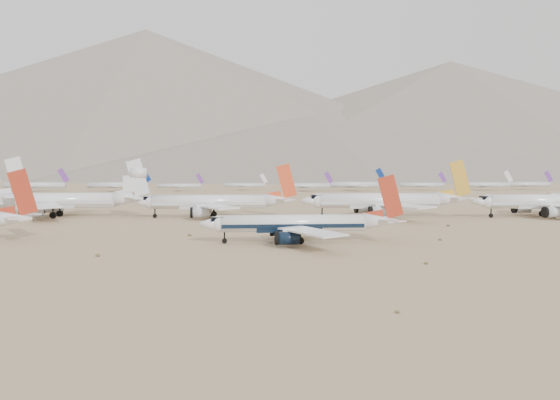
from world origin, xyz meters
name	(u,v)px	position (x,y,z in m)	size (l,w,h in m)	color
ground	(330,243)	(0.00, 0.00, 0.00)	(7000.00, 7000.00, 0.00)	#917654
main_airliner	(302,224)	(-6.01, 0.64, 3.95)	(40.75, 39.80, 14.38)	white
row2_navy_widebody	(550,202)	(82.71, 56.80, 5.02)	(50.58, 49.46, 17.99)	white
row2_gold_tail	(386,201)	(29.11, 60.85, 5.29)	(53.15, 51.98, 18.93)	white
row2_orange_tail	(216,202)	(-26.07, 64.94, 4.94)	(49.38, 48.31, 17.62)	white
row2_white_trijet	(61,200)	(-76.34, 69.77, 5.59)	(54.44, 53.21, 19.29)	white
distant_storage_row	(271,185)	(9.02, 309.40, 4.46)	(564.84, 61.00, 15.56)	silver
mountain_range	(262,117)	(70.18, 1648.01, 190.32)	(7354.00, 3024.00, 470.00)	slate
foothills	(473,149)	(526.68, 1100.00, 67.15)	(4637.50, 1395.00, 155.00)	slate
desert_scrub	(377,265)	(2.26, -29.21, 0.29)	(261.14, 121.67, 0.63)	brown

